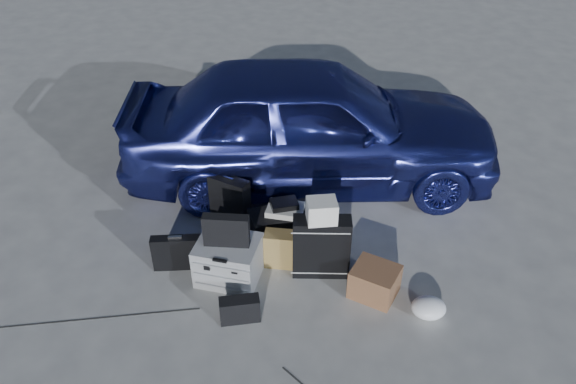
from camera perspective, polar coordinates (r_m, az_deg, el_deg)
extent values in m
plane|color=#A8A9A4|center=(5.51, -1.59, -10.97)|extent=(60.00, 60.00, 0.00)
imported|color=#2F3798|center=(6.79, 2.33, 7.01)|extent=(4.75, 2.69, 1.53)
cube|color=#989B9D|center=(5.63, -6.05, -6.91)|extent=(0.62, 0.52, 0.44)
cube|color=black|center=(5.38, -6.30, -3.91)|extent=(0.45, 0.16, 0.33)
cube|color=black|center=(5.83, -11.19, -6.06)|extent=(0.51, 0.23, 0.39)
cube|color=black|center=(6.27, -5.91, -0.91)|extent=(0.48, 0.30, 0.59)
cube|color=black|center=(5.58, 3.40, -5.58)|extent=(0.59, 0.29, 0.68)
cube|color=silver|center=(5.29, 3.45, -1.92)|extent=(0.33, 0.29, 0.22)
cube|color=black|center=(6.07, -0.28, -3.38)|extent=(0.82, 0.65, 0.38)
cube|color=silver|center=(5.92, -0.29, -1.80)|extent=(0.38, 0.29, 0.07)
cube|color=black|center=(5.89, -0.40, -1.22)|extent=(0.34, 0.30, 0.06)
cube|color=olive|center=(5.75, -0.88, -5.81)|extent=(0.31, 0.20, 0.40)
cube|color=brown|center=(5.53, 8.80, -8.99)|extent=(0.52, 0.48, 0.32)
ellipsoid|color=white|center=(5.49, 14.09, -11.33)|extent=(0.38, 0.34, 0.18)
cube|color=black|center=(5.28, -4.92, -11.81)|extent=(0.39, 0.25, 0.26)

